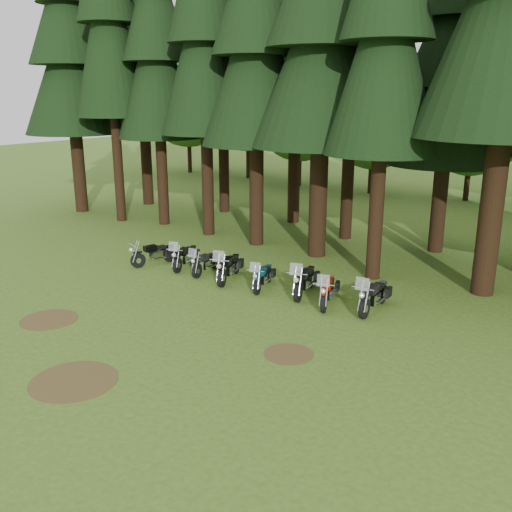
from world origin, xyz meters
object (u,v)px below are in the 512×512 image
(motorcycle_2, at_px, (206,263))
(motorcycle_4, at_px, (263,277))
(motorcycle_3, at_px, (229,268))
(motorcycle_7, at_px, (374,297))
(motorcycle_5, at_px, (304,281))
(motorcycle_6, at_px, (327,292))
(motorcycle_1, at_px, (185,257))
(motorcycle_0, at_px, (154,255))

(motorcycle_2, xyz_separation_m, motorcycle_4, (2.86, -0.11, 0.01))
(motorcycle_3, height_order, motorcycle_7, motorcycle_3)
(motorcycle_2, height_order, motorcycle_5, motorcycle_5)
(motorcycle_2, relative_size, motorcycle_6, 0.93)
(motorcycle_6, bearing_deg, motorcycle_4, 158.25)
(motorcycle_6, bearing_deg, motorcycle_5, 140.54)
(motorcycle_5, relative_size, motorcycle_7, 1.00)
(motorcycle_6, xyz_separation_m, motorcycle_7, (1.51, 0.40, 0.02))
(motorcycle_1, bearing_deg, motorcycle_6, -19.63)
(motorcycle_1, bearing_deg, motorcycle_5, -16.07)
(motorcycle_0, xyz_separation_m, motorcycle_7, (9.61, 0.68, 0.05))
(motorcycle_2, bearing_deg, motorcycle_0, -179.47)
(motorcycle_3, distance_m, motorcycle_4, 1.60)
(motorcycle_0, distance_m, motorcycle_3, 3.79)
(motorcycle_4, bearing_deg, motorcycle_6, -19.34)
(motorcycle_2, distance_m, motorcycle_5, 4.44)
(motorcycle_3, xyz_separation_m, motorcycle_7, (5.83, 0.40, -0.00))
(motorcycle_5, bearing_deg, motorcycle_4, 176.63)
(motorcycle_4, distance_m, motorcycle_5, 1.61)
(motorcycle_7, bearing_deg, motorcycle_5, 176.05)
(motorcycle_1, height_order, motorcycle_3, motorcycle_3)
(motorcycle_3, bearing_deg, motorcycle_5, -13.49)
(motorcycle_3, relative_size, motorcycle_7, 0.98)
(motorcycle_6, bearing_deg, motorcycle_3, 158.83)
(motorcycle_3, bearing_deg, motorcycle_6, -20.35)
(motorcycle_6, bearing_deg, motorcycle_2, 157.43)
(motorcycle_4, bearing_deg, motorcycle_1, 158.97)
(motorcycle_5, bearing_deg, motorcycle_2, 167.12)
(motorcycle_0, height_order, motorcycle_2, motorcycle_2)
(motorcycle_1, bearing_deg, motorcycle_2, -20.52)
(motorcycle_1, xyz_separation_m, motorcycle_4, (4.05, -0.16, -0.03))
(motorcycle_0, height_order, motorcycle_4, motorcycle_4)
(motorcycle_4, height_order, motorcycle_5, motorcycle_5)
(motorcycle_1, height_order, motorcycle_5, motorcycle_5)
(motorcycle_1, bearing_deg, motorcycle_3, -22.42)
(motorcycle_1, xyz_separation_m, motorcycle_7, (8.29, 0.21, 0.04))
(motorcycle_4, distance_m, motorcycle_7, 4.25)
(motorcycle_2, height_order, motorcycle_6, motorcycle_6)
(motorcycle_4, bearing_deg, motorcycle_3, 162.24)
(motorcycle_2, bearing_deg, motorcycle_6, -10.20)
(motorcycle_5, bearing_deg, motorcycle_6, -34.32)
(motorcycle_0, bearing_deg, motorcycle_3, 21.82)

